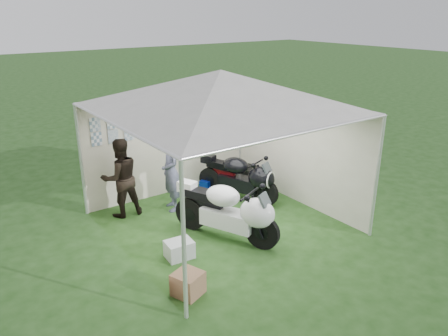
{
  "coord_description": "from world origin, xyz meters",
  "views": [
    {
      "loc": [
        -4.45,
        -6.32,
        3.99
      ],
      "look_at": [
        0.32,
        0.35,
        1.0
      ],
      "focal_mm": 35.0,
      "sensor_mm": 36.0,
      "label": 1
    }
  ],
  "objects_px": {
    "motorcycle_black": "(242,177)",
    "crate_0": "(179,249)",
    "motorcycle_white": "(231,210)",
    "person_dark_jacket": "(121,178)",
    "equipment_box": "(248,176)",
    "person_blue_jacket": "(171,172)",
    "canopy_tent": "(220,94)",
    "crate_1": "(188,284)",
    "paddock_stand": "(208,185)"
  },
  "relations": [
    {
      "from": "paddock_stand",
      "to": "equipment_box",
      "type": "height_order",
      "value": "equipment_box"
    },
    {
      "from": "motorcycle_black",
      "to": "person_dark_jacket",
      "type": "xyz_separation_m",
      "value": [
        -2.44,
        0.81,
        0.27
      ]
    },
    {
      "from": "crate_0",
      "to": "canopy_tent",
      "type": "bearing_deg",
      "value": 25.89
    },
    {
      "from": "canopy_tent",
      "to": "paddock_stand",
      "type": "xyz_separation_m",
      "value": [
        0.71,
        1.5,
        -2.43
      ]
    },
    {
      "from": "motorcycle_black",
      "to": "equipment_box",
      "type": "bearing_deg",
      "value": 20.51
    },
    {
      "from": "canopy_tent",
      "to": "person_blue_jacket",
      "type": "height_order",
      "value": "canopy_tent"
    },
    {
      "from": "equipment_box",
      "to": "crate_0",
      "type": "bearing_deg",
      "value": -147.86
    },
    {
      "from": "canopy_tent",
      "to": "motorcycle_white",
      "type": "xyz_separation_m",
      "value": [
        -0.21,
        -0.64,
        -1.99
      ]
    },
    {
      "from": "motorcycle_black",
      "to": "crate_0",
      "type": "relative_size",
      "value": 4.2
    },
    {
      "from": "motorcycle_black",
      "to": "crate_0",
      "type": "xyz_separation_m",
      "value": [
        -2.33,
        -1.29,
        -0.4
      ]
    },
    {
      "from": "motorcycle_black",
      "to": "person_blue_jacket",
      "type": "relative_size",
      "value": 1.13
    },
    {
      "from": "paddock_stand",
      "to": "crate_1",
      "type": "relative_size",
      "value": 0.97
    },
    {
      "from": "motorcycle_white",
      "to": "crate_1",
      "type": "height_order",
      "value": "motorcycle_white"
    },
    {
      "from": "person_dark_jacket",
      "to": "equipment_box",
      "type": "bearing_deg",
      "value": 179.2
    },
    {
      "from": "canopy_tent",
      "to": "motorcycle_black",
      "type": "bearing_deg",
      "value": 32.41
    },
    {
      "from": "crate_0",
      "to": "person_blue_jacket",
      "type": "bearing_deg",
      "value": 64.09
    },
    {
      "from": "paddock_stand",
      "to": "crate_0",
      "type": "distance_m",
      "value": 2.93
    },
    {
      "from": "person_dark_jacket",
      "to": "person_blue_jacket",
      "type": "relative_size",
      "value": 0.97
    },
    {
      "from": "canopy_tent",
      "to": "person_blue_jacket",
      "type": "bearing_deg",
      "value": 111.09
    },
    {
      "from": "equipment_box",
      "to": "person_blue_jacket",
      "type": "bearing_deg",
      "value": -176.82
    },
    {
      "from": "motorcycle_white",
      "to": "person_dark_jacket",
      "type": "distance_m",
      "value": 2.44
    },
    {
      "from": "motorcycle_white",
      "to": "paddock_stand",
      "type": "xyz_separation_m",
      "value": [
        0.92,
        2.14,
        -0.45
      ]
    },
    {
      "from": "motorcycle_black",
      "to": "equipment_box",
      "type": "height_order",
      "value": "motorcycle_black"
    },
    {
      "from": "canopy_tent",
      "to": "paddock_stand",
      "type": "height_order",
      "value": "canopy_tent"
    },
    {
      "from": "person_blue_jacket",
      "to": "crate_0",
      "type": "relative_size",
      "value": 3.72
    },
    {
      "from": "equipment_box",
      "to": "crate_0",
      "type": "height_order",
      "value": "equipment_box"
    },
    {
      "from": "motorcycle_white",
      "to": "canopy_tent",
      "type": "bearing_deg",
      "value": 47.5
    },
    {
      "from": "paddock_stand",
      "to": "person_blue_jacket",
      "type": "height_order",
      "value": "person_blue_jacket"
    },
    {
      "from": "motorcycle_black",
      "to": "crate_0",
      "type": "distance_m",
      "value": 2.7
    },
    {
      "from": "person_dark_jacket",
      "to": "equipment_box",
      "type": "height_order",
      "value": "person_dark_jacket"
    },
    {
      "from": "person_dark_jacket",
      "to": "crate_0",
      "type": "relative_size",
      "value": 3.6
    },
    {
      "from": "motorcycle_white",
      "to": "equipment_box",
      "type": "height_order",
      "value": "motorcycle_white"
    },
    {
      "from": "motorcycle_white",
      "to": "crate_0",
      "type": "relative_size",
      "value": 4.44
    },
    {
      "from": "canopy_tent",
      "to": "crate_1",
      "type": "relative_size",
      "value": 14.37
    },
    {
      "from": "canopy_tent",
      "to": "equipment_box",
      "type": "bearing_deg",
      "value": 36.39
    },
    {
      "from": "paddock_stand",
      "to": "crate_1",
      "type": "distance_m",
      "value": 3.92
    },
    {
      "from": "equipment_box",
      "to": "crate_1",
      "type": "bearing_deg",
      "value": -140.12
    },
    {
      "from": "paddock_stand",
      "to": "person_dark_jacket",
      "type": "bearing_deg",
      "value": -179.21
    },
    {
      "from": "person_dark_jacket",
      "to": "paddock_stand",
      "type": "bearing_deg",
      "value": -175.91
    },
    {
      "from": "canopy_tent",
      "to": "motorcycle_white",
      "type": "relative_size",
      "value": 2.82
    },
    {
      "from": "equipment_box",
      "to": "crate_1",
      "type": "distance_m",
      "value": 4.43
    },
    {
      "from": "canopy_tent",
      "to": "crate_0",
      "type": "xyz_separation_m",
      "value": [
        -1.29,
        -0.63,
        -2.42
      ]
    },
    {
      "from": "equipment_box",
      "to": "crate_0",
      "type": "distance_m",
      "value": 3.54
    },
    {
      "from": "motorcycle_black",
      "to": "crate_0",
      "type": "height_order",
      "value": "motorcycle_black"
    },
    {
      "from": "paddock_stand",
      "to": "person_dark_jacket",
      "type": "height_order",
      "value": "person_dark_jacket"
    },
    {
      "from": "person_blue_jacket",
      "to": "crate_1",
      "type": "distance_m",
      "value": 3.08
    },
    {
      "from": "crate_1",
      "to": "paddock_stand",
      "type": "bearing_deg",
      "value": 52.07
    },
    {
      "from": "equipment_box",
      "to": "motorcycle_white",
      "type": "bearing_deg",
      "value": -135.32
    },
    {
      "from": "canopy_tent",
      "to": "motorcycle_white",
      "type": "distance_m",
      "value": 2.1
    },
    {
      "from": "motorcycle_white",
      "to": "motorcycle_black",
      "type": "bearing_deg",
      "value": 21.97
    }
  ]
}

